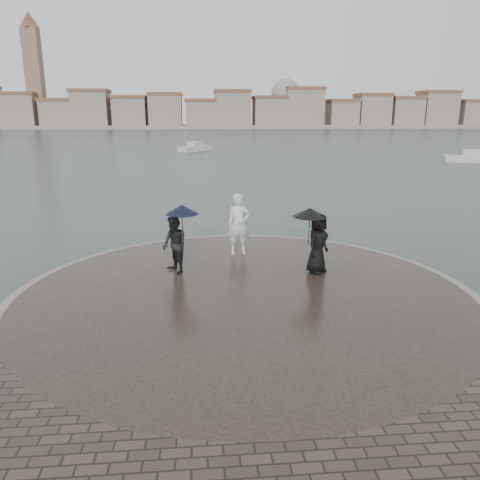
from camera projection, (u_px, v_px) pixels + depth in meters
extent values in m
plane|color=#2B3835|center=(261.00, 374.00, 9.25)|extent=(400.00, 400.00, 0.00)
cylinder|color=gray|center=(244.00, 299.00, 12.57)|extent=(12.50, 12.50, 0.32)
cylinder|color=#2D261E|center=(244.00, 298.00, 12.57)|extent=(11.90, 11.90, 0.36)
imported|color=silver|center=(239.00, 224.00, 15.67)|extent=(0.79, 0.55, 2.06)
imported|color=black|center=(175.00, 245.00, 13.84)|extent=(0.99, 1.05, 1.71)
cylinder|color=black|center=(183.00, 228.00, 13.83)|extent=(0.02, 0.02, 0.90)
cone|color=black|center=(182.00, 209.00, 13.69)|extent=(0.99, 0.99, 0.28)
imported|color=black|center=(318.00, 243.00, 13.85)|extent=(1.02, 1.04, 1.81)
cylinder|color=black|center=(309.00, 230.00, 13.82)|extent=(0.02, 0.02, 0.90)
cone|color=black|center=(310.00, 212.00, 13.69)|extent=(1.06, 1.06, 0.26)
cube|color=gray|center=(201.00, 127.00, 165.84)|extent=(260.00, 20.00, 1.20)
cube|color=gray|center=(21.00, 112.00, 156.59)|extent=(11.00, 10.00, 11.00)
cube|color=brown|center=(19.00, 94.00, 155.03)|extent=(11.60, 10.60, 1.00)
cube|color=gray|center=(58.00, 115.00, 157.87)|extent=(10.00, 10.00, 9.00)
cube|color=brown|center=(57.00, 100.00, 156.57)|extent=(10.60, 10.60, 1.00)
cube|color=gray|center=(91.00, 111.00, 158.41)|extent=(12.00, 10.00, 12.00)
cube|color=brown|center=(90.00, 91.00, 156.72)|extent=(12.60, 10.60, 1.00)
cube|color=gray|center=(130.00, 114.00, 159.77)|extent=(11.00, 10.00, 10.00)
cube|color=brown|center=(129.00, 97.00, 158.34)|extent=(11.60, 10.60, 1.00)
cube|color=gray|center=(166.00, 112.00, 160.66)|extent=(11.00, 10.00, 11.00)
cube|color=brown|center=(165.00, 94.00, 159.10)|extent=(11.60, 10.60, 1.00)
cube|color=gray|center=(201.00, 115.00, 161.94)|extent=(10.00, 10.00, 9.00)
cube|color=brown|center=(200.00, 100.00, 160.64)|extent=(10.60, 10.60, 1.00)
cube|color=gray|center=(232.00, 111.00, 162.48)|extent=(12.00, 10.00, 12.00)
cube|color=brown|center=(232.00, 91.00, 160.79)|extent=(12.60, 10.60, 1.00)
cube|color=gray|center=(269.00, 114.00, 163.85)|extent=(11.00, 10.00, 10.00)
cube|color=brown|center=(270.00, 97.00, 162.41)|extent=(11.60, 10.60, 1.00)
cube|color=gray|center=(303.00, 109.00, 164.47)|extent=(13.00, 10.00, 13.00)
cube|color=brown|center=(304.00, 89.00, 162.65)|extent=(13.60, 10.60, 1.00)
cube|color=gray|center=(342.00, 115.00, 166.18)|extent=(10.00, 10.00, 9.00)
cube|color=brown|center=(342.00, 101.00, 164.88)|extent=(10.60, 10.60, 1.00)
cube|color=gray|center=(372.00, 112.00, 166.85)|extent=(11.00, 10.00, 11.00)
cube|color=brown|center=(373.00, 95.00, 165.29)|extent=(11.60, 10.60, 1.00)
cube|color=gray|center=(404.00, 114.00, 168.00)|extent=(11.00, 10.00, 10.00)
cube|color=brown|center=(406.00, 98.00, 166.57)|extent=(11.60, 10.60, 1.00)
cube|color=gray|center=(436.00, 111.00, 168.76)|extent=(12.00, 10.00, 12.00)
cube|color=brown|center=(438.00, 92.00, 167.06)|extent=(12.60, 10.60, 1.00)
cube|color=gray|center=(470.00, 115.00, 170.25)|extent=(10.00, 10.00, 9.00)
cube|color=brown|center=(472.00, 101.00, 168.95)|extent=(10.60, 10.60, 1.00)
cube|color=#846654|center=(35.00, 80.00, 156.20)|extent=(5.00, 5.00, 32.00)
cone|color=brown|center=(29.00, 20.00, 151.38)|extent=(6.80, 6.80, 5.00)
sphere|color=gray|center=(286.00, 93.00, 164.45)|extent=(10.00, 10.00, 10.00)
cube|color=beige|center=(472.00, 160.00, 49.75)|extent=(5.72, 3.36, 0.90)
cube|color=beige|center=(473.00, 154.00, 49.59)|extent=(2.29, 1.80, 0.90)
cube|color=beige|center=(195.00, 149.00, 64.40)|extent=(4.72, 5.27, 0.90)
cube|color=beige|center=(195.00, 145.00, 64.25)|extent=(2.19, 2.31, 0.90)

